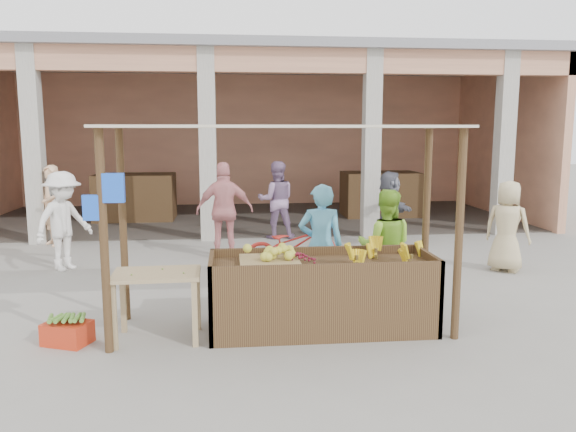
{
  "coord_description": "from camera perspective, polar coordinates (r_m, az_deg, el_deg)",
  "views": [
    {
      "loc": [
        -0.55,
        -6.28,
        2.34
      ],
      "look_at": [
        0.23,
        1.2,
        1.18
      ],
      "focal_mm": 35.0,
      "sensor_mm": 36.0,
      "label": 1
    }
  ],
  "objects": [
    {
      "name": "melon_tray",
      "position": [
        6.49,
        -1.92,
        -4.13
      ],
      "size": [
        0.68,
        0.59,
        0.19
      ],
      "color": "#957B4C",
      "rests_on": "fruit_stall"
    },
    {
      "name": "shopper_e",
      "position": [
        12.31,
        -22.88,
        1.15
      ],
      "size": [
        0.79,
        0.79,
        1.7
      ],
      "primitive_type": "imported",
      "rotation": [
        0.0,
        0.0,
        -0.79
      ],
      "color": "#EEB78A",
      "rests_on": "ground"
    },
    {
      "name": "market_building",
      "position": [
        15.22,
        -3.72,
        10.13
      ],
      "size": [
        14.4,
        6.4,
        4.2
      ],
      "color": "#E79F79",
      "rests_on": "ground"
    },
    {
      "name": "shopper_b",
      "position": [
        10.25,
        -6.44,
        0.89
      ],
      "size": [
        1.12,
        0.62,
        1.88
      ],
      "primitive_type": "imported",
      "rotation": [
        0.0,
        0.0,
        3.18
      ],
      "color": "#DB8889",
      "rests_on": "ground"
    },
    {
      "name": "shopper_c",
      "position": [
        9.94,
        21.42,
        -0.51
      ],
      "size": [
        0.95,
        0.94,
        1.67
      ],
      "primitive_type": "imported",
      "rotation": [
        0.0,
        0.0,
        2.38
      ],
      "color": "#C7B283",
      "rests_on": "ground"
    },
    {
      "name": "stall_awning",
      "position": [
        6.37,
        -1.13,
        5.54
      ],
      "size": [
        4.09,
        1.35,
        2.39
      ],
      "color": "brown",
      "rests_on": "ground"
    },
    {
      "name": "shopper_a",
      "position": [
        10.05,
        -21.87,
        -0.11
      ],
      "size": [
        1.14,
        1.26,
        1.79
      ],
      "primitive_type": "imported",
      "rotation": [
        0.0,
        0.0,
        0.93
      ],
      "color": "white",
      "rests_on": "ground"
    },
    {
      "name": "plantain_bundle",
      "position": [
        6.7,
        -21.57,
        -9.7
      ],
      "size": [
        0.38,
        0.27,
        0.08
      ],
      "primitive_type": null,
      "color": "#588D33",
      "rests_on": "red_crate"
    },
    {
      "name": "motorcycle",
      "position": [
        9.19,
        0.32,
        -2.99
      ],
      "size": [
        1.17,
        1.87,
        0.92
      ],
      "primitive_type": "imported",
      "rotation": [
        0.0,
        0.0,
        1.92
      ],
      "color": "#A6221B",
      "rests_on": "ground"
    },
    {
      "name": "produce_sacks",
      "position": [
        12.49,
        10.57,
        -0.74
      ],
      "size": [
        0.8,
        0.75,
        0.61
      ],
      "color": "maroon",
      "rests_on": "ground"
    },
    {
      "name": "shopper_f",
      "position": [
        12.1,
        -1.19,
        2.01
      ],
      "size": [
        0.89,
        0.52,
        1.82
      ],
      "primitive_type": "imported",
      "rotation": [
        0.0,
        0.0,
        3.15
      ],
      "color": "gray",
      "rests_on": "ground"
    },
    {
      "name": "ground",
      "position": [
        6.72,
        -0.91,
        -11.56
      ],
      "size": [
        60.0,
        60.0,
        0.0
      ],
      "primitive_type": "plane",
      "color": "gray",
      "rests_on": "ground"
    },
    {
      "name": "vendor_blue",
      "position": [
        7.45,
        3.35,
        -2.57
      ],
      "size": [
        0.68,
        0.52,
        1.74
      ],
      "primitive_type": "imported",
      "rotation": [
        0.0,
        0.0,
        3.08
      ],
      "color": "#59B4DC",
      "rests_on": "ground"
    },
    {
      "name": "berry_heap",
      "position": [
        6.5,
        1.06,
        -4.23
      ],
      "size": [
        0.46,
        0.37,
        0.15
      ],
      "primitive_type": "ellipsoid",
      "color": "maroon",
      "rests_on": "fruit_stall"
    },
    {
      "name": "shopper_d",
      "position": [
        11.54,
        10.27,
        0.98
      ],
      "size": [
        0.69,
        1.51,
        1.59
      ],
      "primitive_type": "imported",
      "rotation": [
        0.0,
        0.0,
        1.63
      ],
      "color": "#545662",
      "rests_on": "ground"
    },
    {
      "name": "banana_heap",
      "position": [
        6.73,
        10.29,
        -3.69
      ],
      "size": [
        1.09,
        0.59,
        0.2
      ],
      "primitive_type": null,
      "color": "yellow",
      "rests_on": "fruit_stall"
    },
    {
      "name": "side_table",
      "position": [
        6.44,
        -13.17,
        -6.78
      ],
      "size": [
        0.97,
        0.66,
        0.77
      ],
      "rotation": [
        0.0,
        0.0,
        0.03
      ],
      "color": "tan",
      "rests_on": "ground"
    },
    {
      "name": "red_crate",
      "position": [
        6.75,
        -21.49,
        -11.0
      ],
      "size": [
        0.57,
        0.49,
        0.25
      ],
      "primitive_type": "cube",
      "rotation": [
        0.0,
        0.0,
        -0.38
      ],
      "color": "red",
      "rests_on": "ground"
    },
    {
      "name": "vendor_green",
      "position": [
        7.71,
        9.87,
        -2.74
      ],
      "size": [
        0.87,
        0.63,
        1.63
      ],
      "primitive_type": "imported",
      "rotation": [
        0.0,
        0.0,
        2.89
      ],
      "color": "#92D336",
      "rests_on": "ground"
    },
    {
      "name": "fruit_stall",
      "position": [
        6.66,
        3.42,
        -8.15
      ],
      "size": [
        2.6,
        0.95,
        0.8
      ],
      "primitive_type": "cube",
      "color": "brown",
      "rests_on": "ground"
    },
    {
      "name": "papaya_pile",
      "position": [
        6.38,
        -13.25,
        -4.72
      ],
      "size": [
        0.71,
        0.4,
        0.2
      ],
      "primitive_type": null,
      "color": "#559932",
      "rests_on": "side_table"
    }
  ]
}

